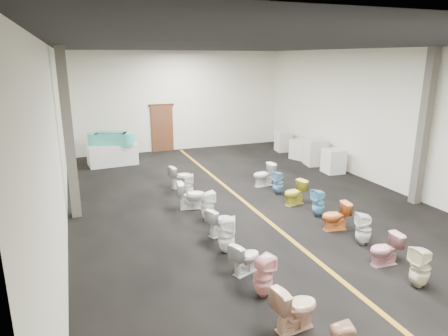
{
  "coord_description": "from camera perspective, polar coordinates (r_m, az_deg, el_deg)",
  "views": [
    {
      "loc": [
        -4.62,
        -9.99,
        4.22
      ],
      "look_at": [
        -0.42,
        1.0,
        0.94
      ],
      "focal_mm": 32.0,
      "sensor_mm": 36.0,
      "label": 1
    }
  ],
  "objects": [
    {
      "name": "toilet_left_3",
      "position": [
        7.49,
        5.62,
        -15.16
      ],
      "size": [
        0.46,
        0.45,
        0.8
      ],
      "primitive_type": "imported",
      "rotation": [
        0.0,
        0.0,
        1.87
      ],
      "color": "pink",
      "rests_on": "floor"
    },
    {
      "name": "toilet_left_6",
      "position": [
        9.83,
        -0.64,
        -7.61
      ],
      "size": [
        0.78,
        0.62,
        0.7
      ],
      "primitive_type": "imported",
      "rotation": [
        0.0,
        0.0,
        1.96
      ],
      "color": "silver",
      "rests_on": "floor"
    },
    {
      "name": "ceiling",
      "position": [
        11.01,
        4.07,
        17.01
      ],
      "size": [
        16.0,
        16.0,
        0.0
      ],
      "primitive_type": "plane",
      "rotation": [
        3.14,
        0.0,
        0.0
      ],
      "color": "black",
      "rests_on": "ground"
    },
    {
      "name": "toilet_left_5",
      "position": [
        8.96,
        0.34,
        -9.53
      ],
      "size": [
        0.5,
        0.49,
        0.83
      ],
      "primitive_type": "imported",
      "rotation": [
        0.0,
        0.0,
        1.19
      ],
      "color": "white",
      "rests_on": "floor"
    },
    {
      "name": "toilet_right_5",
      "position": [
        10.48,
        15.65,
        -6.64
      ],
      "size": [
        0.75,
        0.49,
        0.72
      ],
      "primitive_type": "imported",
      "rotation": [
        0.0,
        0.0,
        -1.71
      ],
      "color": "orange",
      "rests_on": "floor"
    },
    {
      "name": "floor",
      "position": [
        11.79,
        3.65,
        -5.42
      ],
      "size": [
        16.0,
        16.0,
        0.0
      ],
      "primitive_type": "plane",
      "color": "black",
      "rests_on": "ground"
    },
    {
      "name": "appliance_crate_c",
      "position": [
        17.38,
        10.94,
        2.65
      ],
      "size": [
        0.95,
        0.95,
        0.83
      ],
      "primitive_type": "cube",
      "rotation": [
        0.0,
        0.0,
        0.37
      ],
      "color": "beige",
      "rests_on": "floor"
    },
    {
      "name": "door_frame",
      "position": [
        18.46,
        -8.95,
        8.87
      ],
      "size": [
        1.15,
        0.08,
        0.1
      ],
      "primitive_type": "cube",
      "color": "#331C11",
      "rests_on": "back_door"
    },
    {
      "name": "toilet_right_6",
      "position": [
        11.22,
        13.35,
        -4.87
      ],
      "size": [
        0.38,
        0.37,
        0.76
      ],
      "primitive_type": "imported",
      "rotation": [
        0.0,
        0.0,
        -1.5
      ],
      "color": "#64AED6",
      "rests_on": "floor"
    },
    {
      "name": "wall_right",
      "position": [
        14.01,
        22.89,
        6.28
      ],
      "size": [
        0.0,
        16.0,
        16.0
      ],
      "primitive_type": "plane",
      "rotation": [
        1.57,
        0.0,
        -1.57
      ],
      "color": "beige",
      "rests_on": "ground"
    },
    {
      "name": "toilet_right_7",
      "position": [
        11.95,
        10.09,
        -3.5
      ],
      "size": [
        0.78,
        0.55,
        0.72
      ],
      "primitive_type": "imported",
      "rotation": [
        0.0,
        0.0,
        -1.36
      ],
      "color": "gold",
      "rests_on": "floor"
    },
    {
      "name": "column_left",
      "position": [
        11.17,
        -21.31,
        4.36
      ],
      "size": [
        0.25,
        0.25,
        4.5
      ],
      "primitive_type": "cube",
      "color": "#59544C",
      "rests_on": "floor"
    },
    {
      "name": "display_table",
      "position": [
        16.74,
        -15.63,
        1.88
      ],
      "size": [
        1.96,
        1.11,
        0.84
      ],
      "primitive_type": "cube",
      "rotation": [
        0.0,
        0.0,
        0.09
      ],
      "color": "white",
      "rests_on": "floor"
    },
    {
      "name": "aisle_stripe",
      "position": [
        11.79,
        3.65,
        -5.41
      ],
      "size": [
        0.12,
        15.6,
        0.01
      ],
      "primitive_type": "cube",
      "color": "#9C7016",
      "rests_on": "floor"
    },
    {
      "name": "appliance_crate_b",
      "position": [
        16.48,
        12.91,
        2.22
      ],
      "size": [
        0.88,
        0.88,
        1.04
      ],
      "primitive_type": "cube",
      "rotation": [
        0.0,
        0.0,
        -0.18
      ],
      "color": "silver",
      "rests_on": "floor"
    },
    {
      "name": "wall_left",
      "position": [
        10.19,
        -22.68,
        3.23
      ],
      "size": [
        0.0,
        16.0,
        16.0
      ],
      "primitive_type": "plane",
      "rotation": [
        1.57,
        0.0,
        1.57
      ],
      "color": "beige",
      "rests_on": "ground"
    },
    {
      "name": "toilet_right_4",
      "position": [
        9.85,
        19.32,
        -8.23
      ],
      "size": [
        0.45,
        0.45,
        0.78
      ],
      "primitive_type": "imported",
      "rotation": [
        0.0,
        0.0,
        -1.88
      ],
      "color": "white",
      "rests_on": "floor"
    },
    {
      "name": "bathtub",
      "position": [
        16.6,
        -15.8,
        4.06
      ],
      "size": [
        1.79,
        1.07,
        0.55
      ],
      "rotation": [
        0.0,
        0.0,
        -0.35
      ],
      "color": "#42BEA8",
      "rests_on": "display_table"
    },
    {
      "name": "toilet_left_8",
      "position": [
        11.5,
        -4.75,
        -3.88
      ],
      "size": [
        0.84,
        0.56,
        0.79
      ],
      "primitive_type": "imported",
      "rotation": [
        0.0,
        0.0,
        1.41
      ],
      "color": "white",
      "rests_on": "floor"
    },
    {
      "name": "appliance_crate_a",
      "position": [
        15.53,
        15.36,
        0.95
      ],
      "size": [
        0.73,
        0.73,
        0.89
      ],
      "primitive_type": "cube",
      "rotation": [
        0.0,
        0.0,
        -0.06
      ],
      "color": "silver",
      "rests_on": "floor"
    },
    {
      "name": "back_door",
      "position": [
        18.61,
        -8.81,
        5.59
      ],
      "size": [
        1.0,
        0.1,
        2.1
      ],
      "primitive_type": "cube",
      "color": "#562D19",
      "rests_on": "floor"
    },
    {
      "name": "appliance_crate_d",
      "position": [
        18.67,
        8.46,
        3.8
      ],
      "size": [
        0.72,
        0.72,
        0.92
      ],
      "primitive_type": "cube",
      "rotation": [
        0.0,
        0.0,
        -0.12
      ],
      "color": "silver",
      "rests_on": "floor"
    },
    {
      "name": "wall_back",
      "position": [
        18.68,
        -6.58,
        9.43
      ],
      "size": [
        10.0,
        0.0,
        10.0
      ],
      "primitive_type": "plane",
      "rotation": [
        1.57,
        0.0,
        0.0
      ],
      "color": "beige",
      "rests_on": "ground"
    },
    {
      "name": "column_right",
      "position": [
        12.8,
        26.66,
        5.08
      ],
      "size": [
        0.25,
        0.25,
        4.5
      ],
      "primitive_type": "cube",
      "color": "#59544C",
      "rests_on": "floor"
    },
    {
      "name": "toilet_left_10",
      "position": [
        13.38,
        -6.26,
        -1.22
      ],
      "size": [
        0.8,
        0.55,
        0.75
      ],
      "primitive_type": "imported",
      "rotation": [
        0.0,
        0.0,
        1.76
      ],
      "color": "silver",
      "rests_on": "floor"
    },
    {
      "name": "toilet_left_9",
      "position": [
        12.49,
        -5.14,
        -2.5
      ],
      "size": [
        0.4,
        0.4,
        0.71
      ],
      "primitive_type": "imported",
      "rotation": [
        0.0,
        0.0,
        1.3
      ],
      "color": "white",
      "rests_on": "floor"
    },
    {
      "name": "toilet_right_3",
      "position": [
        9.13,
        22.04,
        -10.75
      ],
      "size": [
        0.7,
        0.43,
        0.69
      ],
      "primitive_type": "imported",
      "rotation": [
        0.0,
        0.0,
        -1.64
      ],
      "color": "#D39298",
      "rests_on": "floor"
    },
    {
      "name": "toilet_right_8",
      "position": [
        12.79,
        7.73,
        -2.08
      ],
      "size": [
        0.41,
        0.41,
        0.74
      ],
      "primitive_type": "imported",
      "rotation": [
        0.0,
        0.0,
        -1.33
      ],
      "color": "#72A9D2",
      "rests_on": "floor"
    },
    {
      "name": "toilet_left_2",
      "position": [
        6.8,
        10.13,
        -18.99
      ],
      "size": [
        0.81,
        0.52,
        0.78
      ],
      "primitive_type": "imported",
      "rotation": [
        0.0,
        0.0,
        1.69
      ],
      "color": "#E7B492",
      "rests_on": "floor"
    },
    {
      "name": "toilet_right_9",
      "position": [
        13.53,
        5.7,
        -0.97
      ],
      "size": [
        0.8,
        0.51,
        0.77
      ],
      "primitive_type": "imported",
      "rotation": [
        0.0,
        0.0,
        -1.46
      ],
      "color": "white",
      "rests_on": "floor"
    },
    {
      "name": "toilet_left_4",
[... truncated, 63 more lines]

